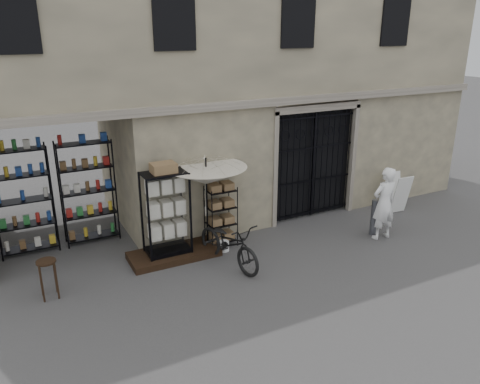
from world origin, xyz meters
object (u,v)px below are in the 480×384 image
wooden_stool (48,278)px  steel_bollard (374,217)px  market_umbrella (206,171)px  shopkeeper (380,238)px  easel_sign (397,193)px  white_bucket (224,246)px  display_cabinet (166,217)px  wire_rack (221,217)px  bicycle (229,264)px

wooden_stool → steel_bollard: steel_bollard is taller
wooden_stool → market_umbrella: bearing=9.5°
wooden_stool → shopkeeper: 7.62m
easel_sign → wooden_stool: bearing=-173.8°
white_bucket → display_cabinet: bearing=168.8°
white_bucket → easel_sign: (5.35, -0.00, 0.44)m
market_umbrella → wire_rack: bearing=-1.5°
wooden_stool → bicycle: bearing=-6.2°
white_bucket → steel_bollard: (3.72, -0.88, 0.34)m
wire_rack → market_umbrella: (-0.34, 0.01, 1.17)m
steel_bollard → easel_sign: 1.85m
white_bucket → bicycle: size_ratio=0.13×
bicycle → wooden_stool: bearing=160.9°
display_cabinet → wire_rack: bearing=2.3°
bicycle → shopkeeper: (3.94, -0.46, 0.00)m
display_cabinet → easel_sign: display_cabinet is taller
wire_rack → bicycle: bearing=-124.8°
wire_rack → white_bucket: (-0.08, -0.32, -0.60)m
white_bucket → wooden_stool: 3.83m
wire_rack → easel_sign: wire_rack is taller
market_umbrella → wooden_stool: (-3.55, -0.60, -1.48)m
display_cabinet → wooden_stool: 2.67m
wooden_stool → steel_bollard: bearing=-4.6°
display_cabinet → wooden_stool: size_ratio=2.58×
bicycle → wooden_stool: size_ratio=2.50×
display_cabinet → wooden_stool: display_cabinet is taller
display_cabinet → white_bucket: display_cabinet is taller
display_cabinet → steel_bollard: 5.13m
display_cabinet → market_umbrella: size_ratio=0.77×
steel_bollard → wire_rack: bearing=161.8°
bicycle → easel_sign: 5.61m
wire_rack → steel_bollard: bearing=-37.6°
display_cabinet → wire_rack: 1.37m
white_bucket → wire_rack: bearing=75.2°
market_umbrella → shopkeeper: bearing=-19.9°
market_umbrella → bicycle: bearing=-85.8°
wire_rack → wooden_stool: bearing=169.2°
steel_bollard → easel_sign: bearing=28.1°
wooden_stool → easel_sign: size_ratio=0.72×
steel_bollard → shopkeeper: bearing=-82.2°
display_cabinet → shopkeeper: bearing=-16.0°
display_cabinet → steel_bollard: (4.98, -1.13, -0.53)m
white_bucket → wooden_stool: (-3.81, -0.27, 0.29)m
wire_rack → bicycle: 1.24m
display_cabinet → wire_rack: display_cabinet is taller
wire_rack → easel_sign: (5.27, -0.32, -0.16)m
wooden_stool → easel_sign: 9.17m
market_umbrella → white_bucket: bearing=-51.8°
bicycle → wooden_stool: 3.67m
wire_rack → display_cabinet: bearing=163.5°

